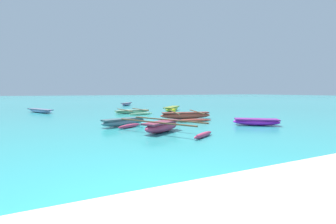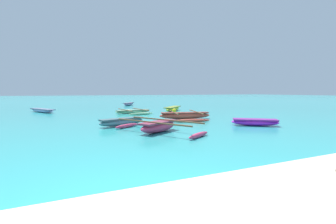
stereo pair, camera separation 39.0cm
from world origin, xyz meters
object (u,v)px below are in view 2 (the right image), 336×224
object	(u,v)px
moored_boat_0	(173,109)
moored_boat_3	(42,110)
moored_boat_1	(133,111)
moored_boat_6	(129,104)
moored_boat_5	(158,126)
mooring_buoy_0	(174,111)
moored_boat_2	(185,115)
moored_boat_4	(122,121)
moored_boat_7	(255,122)

from	to	relation	value
moored_boat_0	moored_boat_3	size ratio (longest dim) A/B	0.91
moored_boat_1	moored_boat_6	size ratio (longest dim) A/B	1.43
moored_boat_5	mooring_buoy_0	distance (m)	9.77
moored_boat_2	moored_boat_0	bearing A→B (deg)	86.99
moored_boat_4	moored_boat_1	bearing A→B (deg)	52.64
moored_boat_0	moored_boat_2	xyz separation A→B (m)	(-1.89, -6.24, 0.00)
moored_boat_6	moored_boat_3	bearing A→B (deg)	161.50
moored_boat_6	moored_boat_1	bearing A→B (deg)	-156.04
moored_boat_3	mooring_buoy_0	world-z (taller)	mooring_buoy_0
moored_boat_4	moored_boat_0	bearing A→B (deg)	31.02
moored_boat_4	moored_boat_2	bearing A→B (deg)	-1.61
moored_boat_1	moored_boat_6	distance (m)	11.27
moored_boat_2	mooring_buoy_0	distance (m)	4.69
mooring_buoy_0	moored_boat_3	bearing A→B (deg)	155.57
moored_boat_4	moored_boat_5	distance (m)	2.87
moored_boat_2	moored_boat_4	world-z (taller)	moored_boat_2
moored_boat_0	moored_boat_6	distance (m)	10.49
moored_boat_0	moored_boat_1	xyz separation A→B (m)	(-4.17, -0.75, -0.08)
moored_boat_5	moored_boat_7	world-z (taller)	moored_boat_5
moored_boat_4	moored_boat_7	distance (m)	7.36
moored_boat_0	moored_boat_1	world-z (taller)	moored_boat_0
moored_boat_6	moored_boat_7	bearing A→B (deg)	-138.66
moored_boat_7	moored_boat_3	bearing A→B (deg)	165.80
moored_boat_1	moored_boat_5	distance (m)	9.60
moored_boat_3	moored_boat_4	distance (m)	12.01
moored_boat_1	moored_boat_7	distance (m)	10.72
moored_boat_0	moored_boat_3	world-z (taller)	moored_boat_0
moored_boat_6	moored_boat_7	world-z (taller)	moored_boat_6
moored_boat_2	moored_boat_3	xyz separation A→B (m)	(-9.68, 9.49, -0.05)
moored_boat_6	moored_boat_5	bearing A→B (deg)	-154.14
moored_boat_6	moored_boat_7	size ratio (longest dim) A/B	1.10
moored_boat_6	moored_boat_0	bearing A→B (deg)	-133.97
moored_boat_2	moored_boat_4	xyz separation A→B (m)	(-4.62, -1.41, -0.00)
moored_boat_1	moored_boat_3	size ratio (longest dim) A/B	1.12
moored_boat_0	moored_boat_5	size ratio (longest dim) A/B	0.69
moored_boat_1	moored_boat_4	xyz separation A→B (m)	(-2.35, -6.90, 0.08)
moored_boat_3	moored_boat_7	world-z (taller)	moored_boat_7
moored_boat_1	moored_boat_7	xyz separation A→B (m)	(4.43, -9.76, 0.05)
moored_boat_4	moored_boat_3	bearing A→B (deg)	96.32
moored_boat_3	moored_boat_2	bearing A→B (deg)	13.96
moored_boat_6	mooring_buoy_0	world-z (taller)	moored_boat_6
moored_boat_3	moored_boat_6	xyz separation A→B (m)	(9.60, 7.05, 0.03)
moored_boat_5	moored_boat_6	xyz separation A→B (m)	(3.38, 20.57, -0.05)
moored_boat_1	moored_boat_6	xyz separation A→B (m)	(2.20, 11.05, 0.06)
moored_boat_0	moored_boat_4	xyz separation A→B (m)	(-6.51, -7.65, 0.00)
moored_boat_1	moored_boat_5	xyz separation A→B (m)	(-1.19, -9.52, 0.11)
moored_boat_4	moored_boat_5	world-z (taller)	moored_boat_5
moored_boat_0	moored_boat_6	size ratio (longest dim) A/B	1.15
moored_boat_0	moored_boat_2	size ratio (longest dim) A/B	0.79
moored_boat_1	moored_boat_2	xyz separation A→B (m)	(2.28, -5.49, 0.08)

